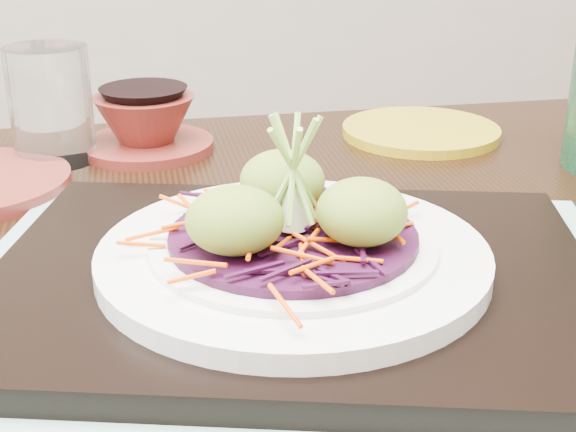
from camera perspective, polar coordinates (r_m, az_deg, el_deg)
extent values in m
cube|color=black|center=(0.61, -2.21, -4.00)|extent=(1.14, 0.77, 0.04)
cube|color=#88AFA2|center=(0.54, 0.36, -5.48)|extent=(0.53, 0.45, 0.00)
cube|color=black|center=(0.53, 0.36, -4.45)|extent=(0.45, 0.38, 0.02)
cylinder|color=silver|center=(0.53, 0.37, -2.91)|extent=(0.26, 0.26, 0.01)
cylinder|color=silver|center=(0.52, 0.37, -2.05)|extent=(0.19, 0.19, 0.01)
cylinder|color=#350A29|center=(0.52, 0.37, -1.46)|extent=(0.16, 0.16, 0.01)
ellipsoid|color=olive|center=(0.49, -3.77, -0.35)|extent=(0.06, 0.06, 0.04)
ellipsoid|color=olive|center=(0.50, 5.29, 0.25)|extent=(0.06, 0.06, 0.04)
ellipsoid|color=olive|center=(0.55, -0.38, 2.47)|extent=(0.06, 0.06, 0.04)
cylinder|color=white|center=(0.82, -16.51, 7.58)|extent=(0.10, 0.10, 0.11)
cylinder|color=maroon|center=(0.84, -9.99, 4.96)|extent=(0.15, 0.15, 0.01)
cylinder|color=#A38612|center=(0.89, 9.42, 5.98)|extent=(0.22, 0.22, 0.01)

